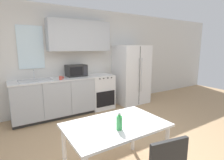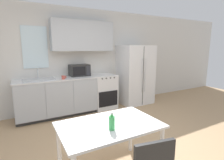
# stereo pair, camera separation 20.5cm
# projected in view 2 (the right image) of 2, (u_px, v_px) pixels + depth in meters

# --- Properties ---
(ground_plane) EXTENTS (12.00, 12.00, 0.00)m
(ground_plane) POSITION_uv_depth(u_px,v_px,m) (110.00, 148.00, 2.96)
(ground_plane) COLOR tan
(wall_back) EXTENTS (12.00, 0.38, 2.70)m
(wall_back) POSITION_uv_depth(u_px,v_px,m) (72.00, 56.00, 4.63)
(wall_back) COLOR silver
(wall_back) RESTS_ON ground_plane
(kitchen_counter) EXTENTS (1.90, 0.66, 0.94)m
(kitchen_counter) POSITION_uv_depth(u_px,v_px,m) (57.00, 97.00, 4.30)
(kitchen_counter) COLOR #333333
(kitchen_counter) RESTS_ON ground_plane
(oven_range) EXTENTS (0.63, 0.64, 0.94)m
(oven_range) POSITION_uv_depth(u_px,v_px,m) (103.00, 91.00, 4.90)
(oven_range) COLOR white
(oven_range) RESTS_ON ground_plane
(refrigerator) EXTENTS (0.95, 0.80, 1.74)m
(refrigerator) POSITION_uv_depth(u_px,v_px,m) (135.00, 75.00, 5.27)
(refrigerator) COLOR white
(refrigerator) RESTS_ON ground_plane
(kitchen_sink) EXTENTS (0.70, 0.39, 0.23)m
(kitchen_sink) POSITION_uv_depth(u_px,v_px,m) (39.00, 79.00, 4.03)
(kitchen_sink) COLOR #B7BABC
(kitchen_sink) RESTS_ON kitchen_counter
(microwave) EXTENTS (0.50, 0.35, 0.30)m
(microwave) POSITION_uv_depth(u_px,v_px,m) (79.00, 70.00, 4.58)
(microwave) COLOR #282828
(microwave) RESTS_ON kitchen_counter
(coffee_mug) EXTENTS (0.11, 0.08, 0.09)m
(coffee_mug) POSITION_uv_depth(u_px,v_px,m) (64.00, 77.00, 4.11)
(coffee_mug) COLOR #BF4C3F
(coffee_mug) RESTS_ON kitchen_counter
(dining_table) EXTENTS (1.26, 0.81, 0.73)m
(dining_table) POSITION_uv_depth(u_px,v_px,m) (110.00, 131.00, 2.22)
(dining_table) COLOR white
(dining_table) RESTS_ON ground_plane
(drink_bottle) EXTENTS (0.07, 0.07, 0.21)m
(drink_bottle) POSITION_uv_depth(u_px,v_px,m) (112.00, 122.00, 2.03)
(drink_bottle) COLOR #3FB259
(drink_bottle) RESTS_ON dining_table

